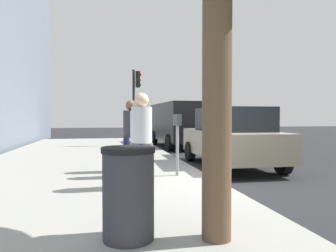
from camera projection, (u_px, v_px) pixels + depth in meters
ground_plane at (215, 186)px, 6.76m from camera, size 80.00×80.00×0.00m
sidewalk_slab at (71, 189)px, 6.15m from camera, size 28.00×6.00×0.15m
parking_meter at (177, 131)px, 7.15m from camera, size 0.36×0.12×1.41m
pedestrian_at_meter at (139, 131)px, 7.04m from camera, size 0.52×0.38×1.73m
pedestrian_bystander at (142, 132)px, 5.91m from camera, size 0.47×0.39×1.80m
parking_officer at (131, 129)px, 7.72m from camera, size 0.44×0.40×1.77m
parked_sedan_near at (231, 137)px, 9.28m from camera, size 4.44×2.04×1.77m
parked_van_far at (179, 122)px, 15.59m from camera, size 5.27×2.27×2.18m
traffic_signal at (136, 95)px, 14.86m from camera, size 0.24×0.44×3.60m
trash_bin at (128, 193)px, 3.41m from camera, size 0.59×0.59×1.01m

